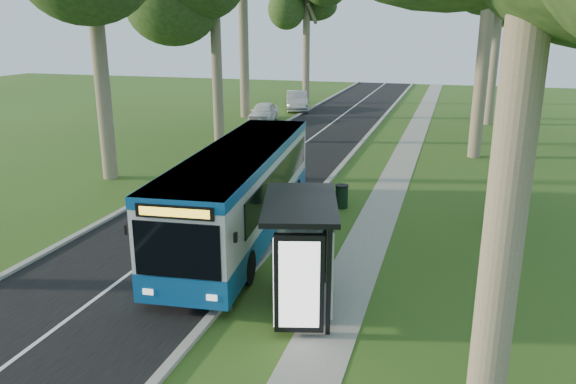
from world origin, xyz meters
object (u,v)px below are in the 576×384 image
Objects in this scene: bus_shelter at (301,240)px; car_white at (263,112)px; bus_stop_sign at (229,253)px; litter_bin at (342,196)px; bus at (242,192)px; car_silver at (297,101)px.

bus_shelter reaches higher than car_white.
bus_stop_sign is 9.55m from litter_bin.
bus_shelter is at bearing -76.41° from car_white.
bus_shelter is 3.92× the size of litter_bin.
bus is at bearing 110.49° from bus_shelter.
car_silver is (-8.27, 35.72, -0.79)m from bus_stop_sign.
car_white is at bearing 117.50° from litter_bin.
litter_bin is (2.71, 4.27, -1.17)m from bus.
bus is 3.23× the size of bus_shelter.
car_silver is at bearing 96.54° from bus.
bus_shelter is 0.74× the size of car_silver.
bus reaches higher than car_silver.
car_white is at bearing 95.98° from bus_shelter.
bus_shelter is 9.33m from litter_bin.
bus_shelter is at bearing -60.37° from bus.
bus is 5.41m from bus_stop_sign.
bus_shelter reaches higher than car_silver.
bus is 6.01m from bus_shelter.
bus_shelter is (3.47, -4.89, 0.44)m from bus.
bus_shelter reaches higher than bus_stop_sign.
bus_stop_sign is 0.69× the size of bus_shelter.
bus is 31.29m from car_silver.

